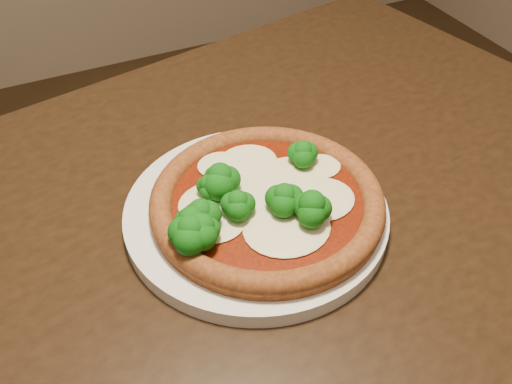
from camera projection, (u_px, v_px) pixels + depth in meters
name	position (u px, v px, depth m)	size (l,w,h in m)	color
dining_table	(234.00, 301.00, 0.68)	(1.26, 0.98, 0.75)	black
plate	(256.00, 213.00, 0.63)	(0.29, 0.29, 0.02)	silver
pizza	(261.00, 201.00, 0.60)	(0.25, 0.25, 0.06)	brown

